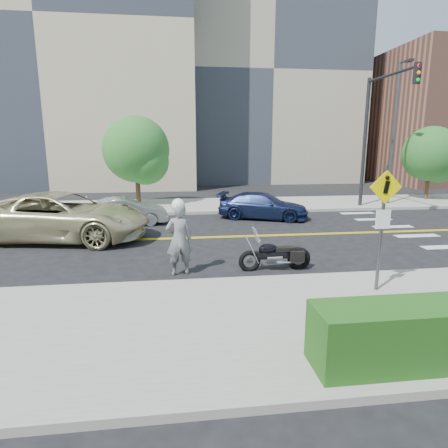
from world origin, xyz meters
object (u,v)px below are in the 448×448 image
object	(u,v)px
pedestrian_sign	(383,217)
parked_car_blue	(263,206)
motorcyclist	(179,237)
parked_car_silver	(125,212)
suv	(61,216)
motorcycle	(276,249)

from	to	relation	value
pedestrian_sign	parked_car_blue	world-z (taller)	pedestrian_sign
motorcyclist	parked_car_blue	bearing A→B (deg)	-129.31
pedestrian_sign	parked_car_blue	xyz separation A→B (m)	(-0.54, 9.82, -1.32)
motorcyclist	parked_car_silver	xyz separation A→B (m)	(-2.38, 6.96, -0.46)
motorcyclist	suv	xyz separation A→B (m)	(-4.43, 4.52, -0.16)
motorcyclist	suv	bearing A→B (deg)	-56.36
motorcycle	suv	size ratio (longest dim) A/B	0.32
parked_car_blue	parked_car_silver	bearing A→B (deg)	117.15
suv	parked_car_blue	size ratio (longest dim) A/B	1.49
pedestrian_sign	motorcyclist	size ratio (longest dim) A/B	1.38
motorcycle	motorcyclist	bearing A→B (deg)	179.90
pedestrian_sign	parked_car_blue	bearing A→B (deg)	93.17
motorcycle	parked_car_silver	world-z (taller)	motorcycle
motorcycle	parked_car_blue	distance (m)	7.74
motorcyclist	suv	size ratio (longest dim) A/B	0.33
suv	pedestrian_sign	bearing A→B (deg)	-115.68
motorcycle	suv	xyz separation A→B (m)	(-7.21, 4.46, 0.28)
suv	motorcyclist	bearing A→B (deg)	-125.18
pedestrian_sign	motorcyclist	world-z (taller)	pedestrian_sign
motorcyclist	pedestrian_sign	bearing A→B (deg)	144.77
pedestrian_sign	suv	world-z (taller)	pedestrian_sign
pedestrian_sign	motorcyclist	xyz separation A→B (m)	(-4.72, 2.15, -0.88)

